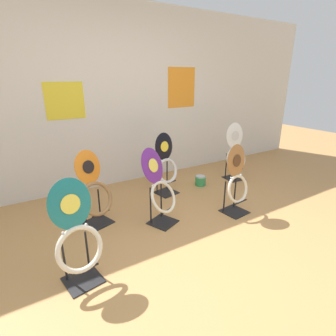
# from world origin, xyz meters

# --- Properties ---
(ground_plane) EXTENTS (14.00, 14.00, 0.00)m
(ground_plane) POSITION_xyz_m (0.00, 0.00, 0.00)
(ground_plane) COLOR #B7844C
(wall_back) EXTENTS (8.00, 0.07, 2.60)m
(wall_back) POSITION_xyz_m (0.00, 2.32, 1.30)
(wall_back) COLOR silver
(wall_back) RESTS_ON ground_plane
(toilet_seat_display_purple_note) EXTENTS (0.46, 0.45, 0.87)m
(toilet_seat_display_purple_note) POSITION_xyz_m (-0.02, 0.90, 0.43)
(toilet_seat_display_purple_note) COLOR black
(toilet_seat_display_purple_note) RESTS_ON ground_plane
(toilet_seat_display_white_plain) EXTENTS (0.39, 0.30, 0.91)m
(toilet_seat_display_white_plain) POSITION_xyz_m (1.70, 1.45, 0.42)
(toilet_seat_display_white_plain) COLOR black
(toilet_seat_display_white_plain) RESTS_ON ground_plane
(toilet_seat_display_teal_sax) EXTENTS (0.40, 0.32, 0.89)m
(toilet_seat_display_teal_sax) POSITION_xyz_m (-1.03, 0.42, 0.39)
(toilet_seat_display_teal_sax) COLOR black
(toilet_seat_display_teal_sax) RESTS_ON ground_plane
(toilet_seat_display_jazz_black) EXTENTS (0.38, 0.33, 0.88)m
(toilet_seat_display_jazz_black) POSITION_xyz_m (0.46, 1.54, 0.42)
(toilet_seat_display_jazz_black) COLOR black
(toilet_seat_display_jazz_black) RESTS_ON ground_plane
(toilet_seat_display_woodgrain) EXTENTS (0.36, 0.31, 0.86)m
(toilet_seat_display_woodgrain) POSITION_xyz_m (0.89, 0.61, 0.39)
(toilet_seat_display_woodgrain) COLOR black
(toilet_seat_display_woodgrain) RESTS_ON ground_plane
(toilet_seat_display_orange_sun) EXTENTS (0.44, 0.37, 0.85)m
(toilet_seat_display_orange_sun) POSITION_xyz_m (-0.65, 1.26, 0.39)
(toilet_seat_display_orange_sun) COLOR black
(toilet_seat_display_orange_sun) RESTS_ON ground_plane
(paint_can) EXTENTS (0.16, 0.16, 0.15)m
(paint_can) POSITION_xyz_m (1.06, 1.51, 0.08)
(paint_can) COLOR #2D8E4C
(paint_can) RESTS_ON ground_plane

